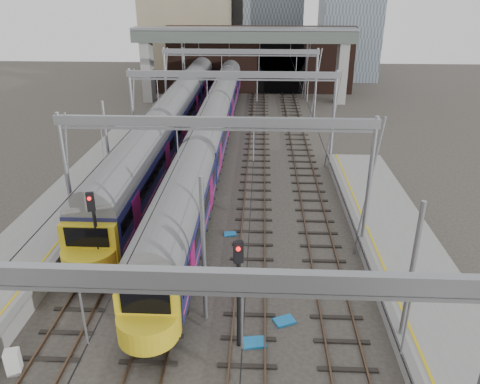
{
  "coord_description": "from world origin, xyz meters",
  "views": [
    {
      "loc": [
        2.38,
        -15.29,
        13.98
      ],
      "look_at": [
        1.15,
        10.9,
        2.4
      ],
      "focal_mm": 35.0,
      "sensor_mm": 36.0,
      "label": 1
    }
  ],
  "objects_px": {
    "train_main": "(217,113)",
    "signal_near_left": "(95,229)",
    "train_second": "(176,113)",
    "relay_cabinet": "(13,362)",
    "signal_near_centre": "(239,282)"
  },
  "relations": [
    {
      "from": "signal_near_left",
      "to": "signal_near_centre",
      "type": "distance_m",
      "value": 8.19
    },
    {
      "from": "train_main",
      "to": "train_second",
      "type": "bearing_deg",
      "value": -169.59
    },
    {
      "from": "signal_near_left",
      "to": "relay_cabinet",
      "type": "height_order",
      "value": "signal_near_left"
    },
    {
      "from": "train_second",
      "to": "relay_cabinet",
      "type": "height_order",
      "value": "train_second"
    },
    {
      "from": "train_second",
      "to": "signal_near_centre",
      "type": "bearing_deg",
      "value": -75.47
    },
    {
      "from": "relay_cabinet",
      "to": "signal_near_left",
      "type": "bearing_deg",
      "value": 58.87
    },
    {
      "from": "signal_near_centre",
      "to": "signal_near_left",
      "type": "bearing_deg",
      "value": 131.74
    },
    {
      "from": "train_main",
      "to": "signal_near_centre",
      "type": "bearing_deg",
      "value": -83.17
    },
    {
      "from": "train_main",
      "to": "signal_near_left",
      "type": "bearing_deg",
      "value": -97.69
    },
    {
      "from": "signal_near_centre",
      "to": "relay_cabinet",
      "type": "bearing_deg",
      "value": 173.76
    },
    {
      "from": "signal_near_left",
      "to": "signal_near_centre",
      "type": "relative_size",
      "value": 1.02
    },
    {
      "from": "train_main",
      "to": "relay_cabinet",
      "type": "height_order",
      "value": "train_main"
    },
    {
      "from": "train_second",
      "to": "relay_cabinet",
      "type": "xyz_separation_m",
      "value": [
        -1.12,
        -31.24,
        -2.01
      ]
    },
    {
      "from": "train_second",
      "to": "relay_cabinet",
      "type": "distance_m",
      "value": 31.32
    },
    {
      "from": "signal_near_left",
      "to": "signal_near_centre",
      "type": "bearing_deg",
      "value": -46.3
    }
  ]
}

